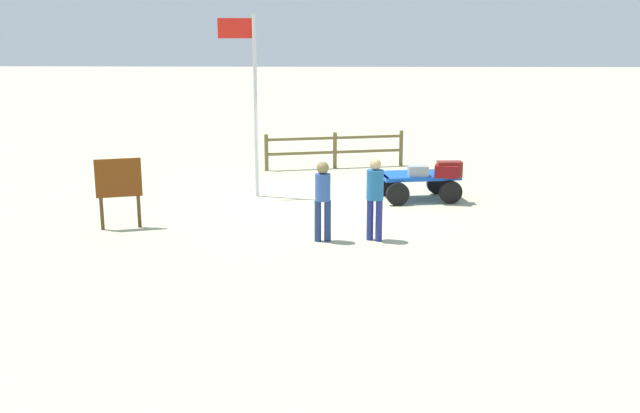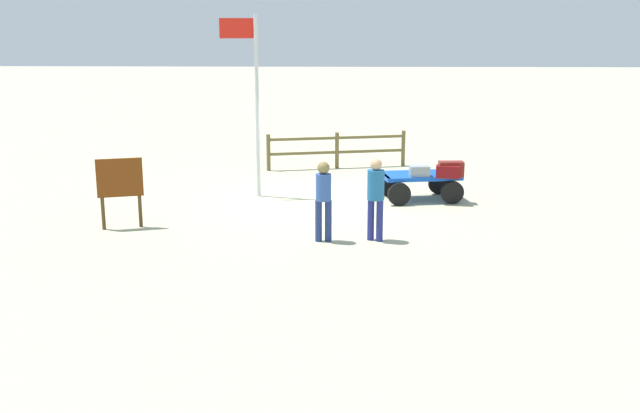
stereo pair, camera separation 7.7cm
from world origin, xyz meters
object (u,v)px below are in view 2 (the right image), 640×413
(suitcase_tan, at_px, (448,172))
(luggage_cart, at_px, (419,181))
(worker_lead, at_px, (376,193))
(flagpole, at_px, (253,91))
(suitcase_maroon, at_px, (419,171))
(suitcase_navy, at_px, (451,169))
(worker_trailing, at_px, (323,195))
(signboard, at_px, (120,183))

(suitcase_tan, bearing_deg, luggage_cart, -35.37)
(worker_lead, xyz_separation_m, flagpole, (2.96, -4.03, 1.70))
(luggage_cart, distance_m, worker_lead, 3.99)
(suitcase_maroon, xyz_separation_m, suitcase_navy, (-0.77, 0.04, 0.06))
(suitcase_maroon, bearing_deg, flagpole, -8.09)
(suitcase_navy, height_order, worker_lead, worker_lead)
(worker_trailing, xyz_separation_m, signboard, (4.44, -0.87, 0.04))
(suitcase_navy, distance_m, signboard, 7.96)
(suitcase_navy, distance_m, worker_trailing, 4.65)
(flagpole, bearing_deg, worker_lead, 126.28)
(worker_trailing, bearing_deg, suitcase_tan, -131.69)
(suitcase_navy, distance_m, flagpole, 5.34)
(suitcase_maroon, bearing_deg, suitcase_tan, 167.49)
(suitcase_tan, distance_m, worker_lead, 3.81)
(luggage_cart, height_order, suitcase_maroon, suitcase_maroon)
(suitcase_maroon, bearing_deg, suitcase_navy, 177.35)
(suitcase_navy, relative_size, flagpole, 0.13)
(suitcase_navy, relative_size, suitcase_tan, 0.98)
(signboard, bearing_deg, suitcase_tan, -161.49)
(suitcase_tan, xyz_separation_m, signboard, (7.43, 2.49, 0.19))
(suitcase_tan, xyz_separation_m, flagpole, (4.89, -0.75, 1.90))
(suitcase_maroon, relative_size, flagpole, 0.11)
(flagpole, xyz_separation_m, signboard, (2.55, 3.24, -1.71))
(suitcase_navy, distance_m, suitcase_tan, 0.15)
(luggage_cart, relative_size, suitcase_maroon, 4.15)
(worker_lead, distance_m, worker_trailing, 1.07)
(suitcase_maroon, xyz_separation_m, suitcase_tan, (-0.69, 0.15, 0.02))
(flagpole, height_order, signboard, flagpole)
(signboard, bearing_deg, flagpole, -128.19)
(suitcase_maroon, bearing_deg, luggage_cart, -96.96)
(suitcase_navy, xyz_separation_m, worker_trailing, (3.08, 3.48, 0.11))
(suitcase_navy, height_order, worker_trailing, worker_trailing)
(luggage_cart, relative_size, suitcase_tan, 3.34)
(suitcase_navy, height_order, flagpole, flagpole)
(suitcase_maroon, distance_m, signboard, 7.24)
(worker_trailing, distance_m, flagpole, 4.85)
(flagpole, relative_size, signboard, 2.97)
(luggage_cart, distance_m, suitcase_maroon, 0.45)
(luggage_cart, relative_size, flagpole, 0.46)
(flagpole, bearing_deg, luggage_cart, 176.15)
(suitcase_maroon, distance_m, flagpole, 4.65)
(suitcase_tan, height_order, signboard, signboard)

